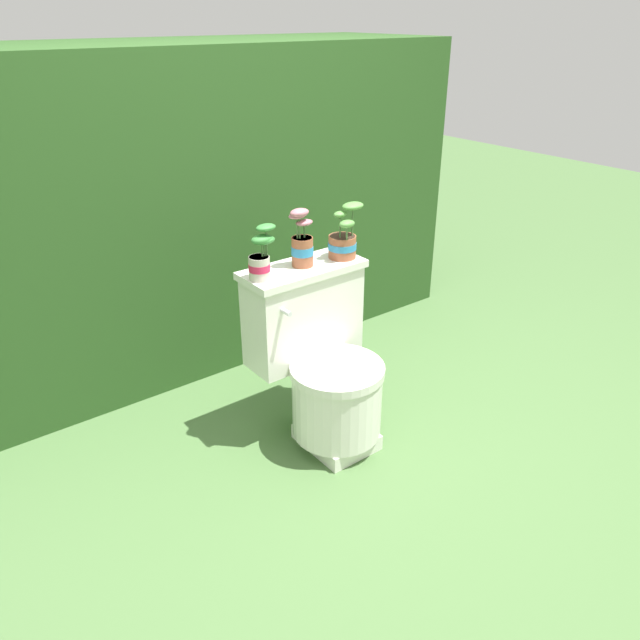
% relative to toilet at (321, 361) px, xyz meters
% --- Properties ---
extents(ground_plane, '(12.00, 12.00, 0.00)m').
position_rel_toilet_xyz_m(ground_plane, '(-0.02, -0.09, -0.36)').
color(ground_plane, '#4C703D').
extents(hedge_backdrop, '(2.94, 0.92, 1.56)m').
position_rel_toilet_xyz_m(hedge_backdrop, '(-0.02, 1.18, 0.42)').
color(hedge_backdrop, '#284C1E').
rests_on(hedge_backdrop, ground).
extents(toilet, '(0.52, 0.54, 0.75)m').
position_rel_toilet_xyz_m(toilet, '(0.00, 0.00, 0.00)').
color(toilet, silver).
rests_on(toilet, ground).
extents(potted_plant_left, '(0.11, 0.08, 0.22)m').
position_rel_toilet_xyz_m(potted_plant_left, '(-0.21, 0.11, 0.48)').
color(potted_plant_left, beige).
rests_on(potted_plant_left, toilet).
extents(potted_plant_midleft, '(0.11, 0.09, 0.24)m').
position_rel_toilet_xyz_m(potted_plant_midleft, '(0.00, 0.13, 0.49)').
color(potted_plant_midleft, '#9E5638').
rests_on(potted_plant_midleft, toilet).
extents(potted_plant_middle, '(0.14, 0.13, 0.24)m').
position_rel_toilet_xyz_m(potted_plant_middle, '(0.19, 0.10, 0.47)').
color(potted_plant_middle, '#9E5638').
rests_on(potted_plant_middle, toilet).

